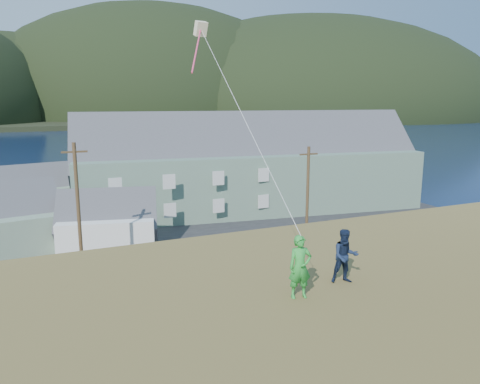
% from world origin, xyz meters
% --- Properties ---
extents(ground, '(900.00, 900.00, 0.00)m').
position_xyz_m(ground, '(0.00, 0.00, 0.00)').
color(ground, '#0A1638').
rests_on(ground, ground).
extents(grass_strip, '(110.00, 8.00, 0.10)m').
position_xyz_m(grass_strip, '(0.00, -2.00, 0.05)').
color(grass_strip, '#4C3D19').
rests_on(grass_strip, ground).
extents(waterfront_lot, '(72.00, 36.00, 0.12)m').
position_xyz_m(waterfront_lot, '(0.00, 17.00, 0.06)').
color(waterfront_lot, '#28282B').
rests_on(waterfront_lot, ground).
extents(wharf, '(26.00, 14.00, 0.90)m').
position_xyz_m(wharf, '(-6.00, 40.00, 0.45)').
color(wharf, gray).
rests_on(wharf, ground).
extents(far_shore, '(900.00, 320.00, 2.00)m').
position_xyz_m(far_shore, '(0.00, 330.00, 1.00)').
color(far_shore, black).
rests_on(far_shore, ground).
extents(far_hills, '(760.00, 265.00, 143.00)m').
position_xyz_m(far_hills, '(35.59, 279.38, 2.00)').
color(far_hills, black).
rests_on(far_hills, ground).
extents(lodge, '(39.75, 15.89, 13.59)m').
position_xyz_m(lodge, '(15.51, 18.40, 5.21)').
color(lodge, slate).
rests_on(lodge, waterfront_lot).
extents(shed_white, '(9.02, 6.99, 6.40)m').
position_xyz_m(shed_white, '(-1.80, 9.09, 2.46)').
color(shed_white, white).
rests_on(shed_white, waterfront_lot).
extents(shed_palegreen_far, '(11.13, 7.67, 6.86)m').
position_xyz_m(shed_palegreen_far, '(-5.78, 25.35, 2.63)').
color(shed_palegreen_far, gray).
rests_on(shed_palegreen_far, waterfront_lot).
extents(utility_poles, '(31.04, 0.24, 9.81)m').
position_xyz_m(utility_poles, '(-3.29, 1.50, 4.70)').
color(utility_poles, '#47331E').
rests_on(utility_poles, waterfront_lot).
extents(kite_flyer_green, '(0.72, 0.54, 1.78)m').
position_xyz_m(kite_flyer_green, '(-0.40, -19.20, 8.09)').
color(kite_flyer_green, green).
rests_on(kite_flyer_green, hillside).
extents(kite_flyer_navy, '(0.95, 0.84, 1.64)m').
position_xyz_m(kite_flyer_navy, '(1.40, -18.80, 8.02)').
color(kite_flyer_navy, '#15213C').
rests_on(kite_flyer_navy, hillside).
extents(kite_rig, '(0.89, 4.01, 9.81)m').
position_xyz_m(kite_rig, '(-0.67, -12.01, 15.04)').
color(kite_rig, '#F7E5BB').
rests_on(kite_rig, ground).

